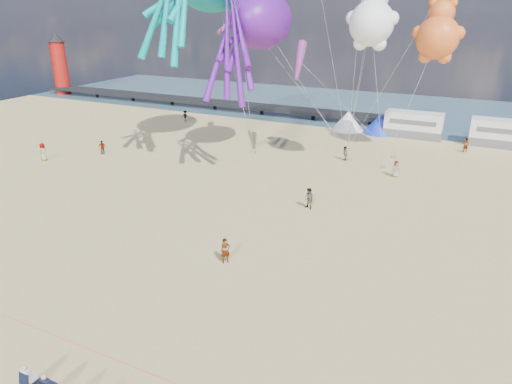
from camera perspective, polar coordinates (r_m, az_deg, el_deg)
The scene contains 28 objects.
ground at distance 25.24m, azimuth -8.92°, elevation -13.36°, with size 120.00×120.00×0.00m, color #D1BA79.
water at distance 74.12m, azimuth 15.91°, elevation 9.91°, with size 120.00×120.00×0.00m, color #395A6C.
pier at distance 74.02m, azimuth -7.91°, elevation 11.29°, with size 60.00×3.00×0.50m, color black.
lighthouse at distance 91.83m, azimuth -23.29°, elevation 14.04°, with size 2.60×2.60×9.00m, color #A5140F.
motorhome_0 at distance 58.46m, azimuth 19.08°, elevation 7.96°, with size 6.60×2.50×3.00m, color silver.
motorhome_1 at distance 58.22m, azimuth 28.37°, elevation 6.46°, with size 6.60×2.50×3.00m, color silver.
tent_white at distance 59.91m, azimuth 11.41°, elevation 8.75°, with size 4.00×4.00×2.40m, color white.
tent_blue at distance 59.08m, azimuth 15.19°, elevation 8.24°, with size 4.00×4.00×2.40m, color #1933CC.
rope_line at distance 22.24m, azimuth -16.57°, elevation -19.71°, with size 0.03×0.03×34.00m, color #F2338C.
standing_person at distance 27.99m, azimuth -3.84°, elevation -7.34°, with size 0.59×0.38×1.61m, color tan.
beachgoer_0 at distance 51.35m, azimuth -25.08°, elevation 4.57°, with size 0.67×0.44×1.83m, color #7F6659.
beachgoer_1 at distance 35.36m, azimuth 6.64°, elevation -0.85°, with size 0.83×0.54×1.70m, color #7F6659.
beachgoer_2 at distance 64.14m, azimuth -8.83°, elevation 9.37°, with size 0.73×0.57×1.50m, color #7F6659.
beachgoer_3 at distance 51.43m, azimuth -18.67°, elevation 5.32°, with size 0.96×0.55×1.48m, color #7F6659.
beachgoer_5 at distance 54.30m, azimuth 24.74°, elevation 5.35°, with size 1.46×0.47×1.58m, color #7F6659.
beachgoer_6 at distance 43.88m, azimuth 17.07°, elevation 2.78°, with size 0.56×0.37×1.54m, color #7F6659.
beachgoer_7 at distance 47.45m, azimuth 11.02°, elevation 4.74°, with size 0.72×0.47×1.48m, color #7F6659.
sandbag_a at distance 49.21m, azimuth -0.31°, elevation 5.00°, with size 0.50×0.35×0.22m, color gray.
sandbag_b at distance 47.66m, azimuth 11.58°, elevation 3.98°, with size 0.50×0.35×0.22m, color gray.
sandbag_c at distance 46.20m, azimuth 15.61°, elevation 3.03°, with size 0.50×0.35×0.22m, color gray.
sandbag_d at distance 49.80m, azimuth 16.80°, elevation 4.26°, with size 0.50×0.35×0.22m, color gray.
sandbag_e at distance 51.16m, azimuth 11.35°, elevation 5.24°, with size 0.50×0.35×0.22m, color gray.
kite_octopus_purple at distance 44.68m, azimuth 0.68°, elevation 20.67°, with size 4.41×10.30×11.77m, color #58138E, non-canonical shape.
kite_panda at distance 40.91m, azimuth 14.24°, elevation 19.76°, with size 4.44×4.18×6.26m, color white, non-canonical shape.
kite_teddy_orange at distance 47.82m, azimuth 21.74°, elevation 17.49°, with size 4.82×4.53×6.80m, color orange, non-canonical shape.
windsock_left at distance 44.33m, azimuth -2.14°, elevation 20.90°, with size 1.10×6.49×6.49m, color red, non-canonical shape.
windsock_mid at distance 45.11m, azimuth 5.44°, elevation 16.03°, with size 1.00×6.07×6.07m, color red, non-canonical shape.
windsock_right at distance 48.30m, azimuth -0.41°, elevation 19.82°, with size 0.90×5.44×5.44m, color red, non-canonical shape.
Camera 1 is at (12.23, -16.65, 14.49)m, focal length 32.00 mm.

